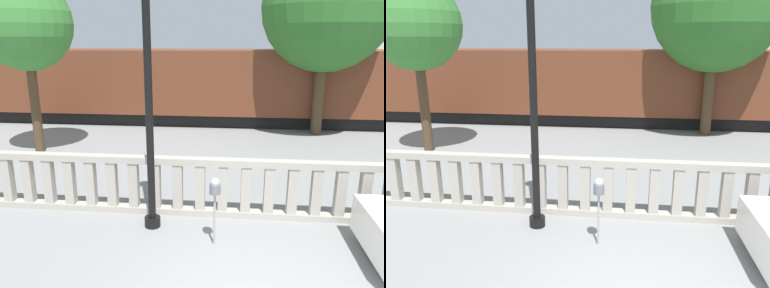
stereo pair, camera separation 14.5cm
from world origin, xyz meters
The scene contains 6 objects.
balustrade centered at (0.00, 2.91, 0.64)m, with size 13.03×0.24×1.28m.
lamppost centered at (-1.88, 2.30, 2.84)m, with size 0.35×0.35×5.13m.
parking_meter centered at (-0.60, 1.74, 1.07)m, with size 0.20×0.20×1.31m.
train_near centered at (2.70, 12.40, 1.69)m, with size 29.64×3.20×3.81m.
tree_left centered at (-6.75, 7.08, 4.08)m, with size 2.88×2.88×5.55m.
tree_right centered at (3.05, 10.50, 4.79)m, with size 4.76×4.76×7.18m.
Camera 1 is at (-0.37, -4.47, 3.70)m, focal length 35.00 mm.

